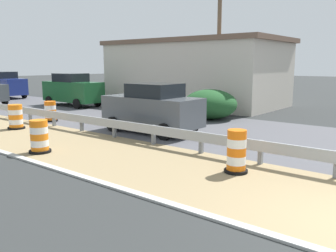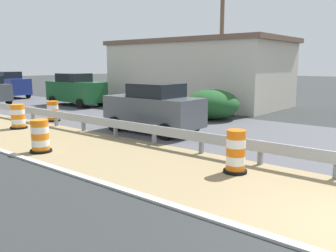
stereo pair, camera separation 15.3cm
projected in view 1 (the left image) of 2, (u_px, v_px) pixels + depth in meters
name	position (u px, v px, depth m)	size (l,w,h in m)	color
traffic_barrel_nearest	(236.00, 153.00, 9.37)	(0.63, 0.63, 1.15)	orange
traffic_barrel_close	(39.00, 138.00, 11.50)	(0.70, 0.70, 1.07)	orange
traffic_barrel_mid	(50.00, 112.00, 17.75)	(0.69, 0.69, 1.01)	orange
traffic_barrel_far	(16.00, 118.00, 15.71)	(0.74, 0.74, 1.08)	orange
car_trailing_near_lane	(73.00, 90.00, 24.27)	(2.03, 4.56, 2.21)	#195128
car_trailing_far_lane	(152.00, 108.00, 14.84)	(2.08, 4.23, 2.05)	#4C5156
car_distant_a	(5.00, 85.00, 30.04)	(2.07, 4.68, 2.19)	navy
roadside_shop_near	(194.00, 72.00, 25.00)	(6.51, 12.32, 4.47)	beige
utility_pole_near	(219.00, 36.00, 20.74)	(0.24, 1.80, 8.58)	brown
bush_roadside	(210.00, 104.00, 18.51)	(2.80, 2.80, 1.55)	#1E4C23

